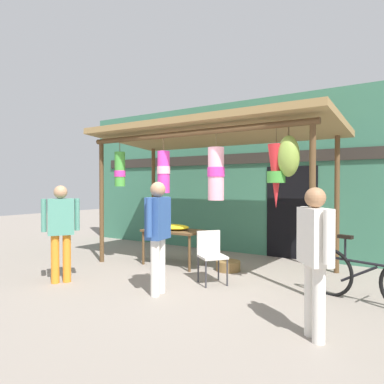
% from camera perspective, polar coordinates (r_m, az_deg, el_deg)
% --- Properties ---
extents(ground_plane, '(30.00, 30.00, 0.00)m').
position_cam_1_polar(ground_plane, '(6.15, -0.20, -13.89)').
color(ground_plane, gray).
extents(shop_facade, '(10.17, 0.29, 3.56)m').
position_cam_1_polar(shop_facade, '(8.40, 10.32, 2.37)').
color(shop_facade, '#387056').
rests_on(shop_facade, ground_plane).
extents(market_stall_canopy, '(4.78, 2.19, 2.76)m').
position_cam_1_polar(market_stall_canopy, '(6.79, 3.29, 8.05)').
color(market_stall_canopy, brown).
rests_on(market_stall_canopy, ground_plane).
extents(display_table, '(1.21, 0.69, 0.70)m').
position_cam_1_polar(display_table, '(7.14, -2.85, -6.69)').
color(display_table, brown).
rests_on(display_table, ground_plane).
extents(flower_heap_on_table, '(0.70, 0.49, 0.11)m').
position_cam_1_polar(flower_heap_on_table, '(7.14, -3.02, -5.62)').
color(flower_heap_on_table, yellow).
rests_on(flower_heap_on_table, display_table).
extents(folding_chair, '(0.56, 0.56, 0.84)m').
position_cam_1_polar(folding_chair, '(5.89, 3.02, -9.56)').
color(folding_chair, beige).
rests_on(folding_chair, ground_plane).
extents(wicker_basket_spare, '(0.45, 0.45, 0.18)m').
position_cam_1_polar(wicker_basket_spare, '(6.80, 5.82, -11.66)').
color(wicker_basket_spare, brown).
rests_on(wicker_basket_spare, ground_plane).
extents(parked_bicycle, '(1.70, 0.60, 0.92)m').
position_cam_1_polar(parked_bicycle, '(5.44, 26.01, -12.25)').
color(parked_bicycle, black).
rests_on(parked_bicycle, ground_plane).
extents(vendor_in_orange, '(0.43, 0.47, 1.57)m').
position_cam_1_polar(vendor_in_orange, '(3.93, 19.06, -8.80)').
color(vendor_in_orange, silver).
rests_on(vendor_in_orange, ground_plane).
extents(customer_foreground, '(0.29, 0.59, 1.64)m').
position_cam_1_polar(customer_foreground, '(5.22, -5.46, -5.77)').
color(customer_foreground, silver).
rests_on(customer_foreground, ground_plane).
extents(shopper_by_bananas, '(0.40, 0.51, 1.59)m').
position_cam_1_polar(shopper_by_bananas, '(6.21, -20.25, -5.07)').
color(shopper_by_bananas, orange).
rests_on(shopper_by_bananas, ground_plane).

